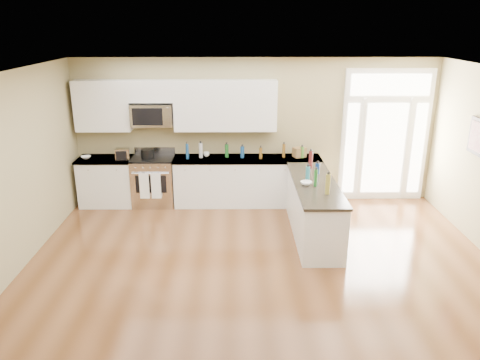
# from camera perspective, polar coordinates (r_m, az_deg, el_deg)

# --- Properties ---
(ground) EXTENTS (8.00, 8.00, 0.00)m
(ground) POSITION_cam_1_polar(r_m,az_deg,el_deg) (6.05, 3.20, -15.82)
(ground) COLOR brown
(room_shell) EXTENTS (8.00, 8.00, 8.00)m
(room_shell) POSITION_cam_1_polar(r_m,az_deg,el_deg) (5.27, 3.53, -0.35)
(room_shell) COLOR #9A8E61
(room_shell) RESTS_ON ground
(back_cabinet_left) EXTENTS (1.10, 0.66, 0.94)m
(back_cabinet_left) POSITION_cam_1_polar(r_m,az_deg,el_deg) (9.50, -15.73, -0.32)
(back_cabinet_left) COLOR silver
(back_cabinet_left) RESTS_ON ground
(back_cabinet_right) EXTENTS (2.85, 0.66, 0.94)m
(back_cabinet_right) POSITION_cam_1_polar(r_m,az_deg,el_deg) (9.17, 0.87, -0.29)
(back_cabinet_right) COLOR silver
(back_cabinet_right) RESTS_ON ground
(peninsula_cabinet) EXTENTS (0.69, 2.32, 0.94)m
(peninsula_cabinet) POSITION_cam_1_polar(r_m,az_deg,el_deg) (7.92, 8.97, -3.72)
(peninsula_cabinet) COLOR silver
(peninsula_cabinet) RESTS_ON ground
(upper_cabinet_left) EXTENTS (1.04, 0.33, 0.95)m
(upper_cabinet_left) POSITION_cam_1_polar(r_m,az_deg,el_deg) (9.28, -16.38, 8.68)
(upper_cabinet_left) COLOR silver
(upper_cabinet_left) RESTS_ON room_shell
(upper_cabinet_right) EXTENTS (1.94, 0.33, 0.95)m
(upper_cabinet_right) POSITION_cam_1_polar(r_m,az_deg,el_deg) (8.94, -1.80, 9.06)
(upper_cabinet_right) COLOR silver
(upper_cabinet_right) RESTS_ON room_shell
(upper_cabinet_short) EXTENTS (0.82, 0.33, 0.40)m
(upper_cabinet_short) POSITION_cam_1_polar(r_m,az_deg,el_deg) (9.03, -10.76, 10.61)
(upper_cabinet_short) COLOR silver
(upper_cabinet_short) RESTS_ON room_shell
(microwave) EXTENTS (0.78, 0.41, 0.42)m
(microwave) POSITION_cam_1_polar(r_m,az_deg,el_deg) (9.06, -10.64, 7.83)
(microwave) COLOR silver
(microwave) RESTS_ON room_shell
(entry_door) EXTENTS (1.70, 0.10, 2.60)m
(entry_door) POSITION_cam_1_polar(r_m,az_deg,el_deg) (9.63, 17.24, 5.15)
(entry_door) COLOR white
(entry_door) RESTS_ON ground
(wall_art_near) EXTENTS (0.05, 0.58, 0.58)m
(wall_art_near) POSITION_cam_1_polar(r_m,az_deg,el_deg) (8.31, 27.09, 4.67)
(wall_art_near) COLOR black
(wall_art_near) RESTS_ON room_shell
(kitchen_range) EXTENTS (0.80, 0.71, 1.08)m
(kitchen_range) POSITION_cam_1_polar(r_m,az_deg,el_deg) (9.29, -10.44, -0.08)
(kitchen_range) COLOR silver
(kitchen_range) RESTS_ON ground
(stockpot) EXTENTS (0.33, 0.33, 0.20)m
(stockpot) POSITION_cam_1_polar(r_m,az_deg,el_deg) (9.10, -11.20, 3.23)
(stockpot) COLOR black
(stockpot) RESTS_ON kitchen_range
(toaster_oven) EXTENTS (0.28, 0.23, 0.22)m
(toaster_oven) POSITION_cam_1_polar(r_m,az_deg,el_deg) (9.14, -14.13, 3.09)
(toaster_oven) COLOR silver
(toaster_oven) RESTS_ON back_cabinet_left
(cardboard_box) EXTENTS (0.28, 0.24, 0.19)m
(cardboard_box) POSITION_cam_1_polar(r_m,az_deg,el_deg) (9.13, 7.26, 3.39)
(cardboard_box) COLOR brown
(cardboard_box) RESTS_ON back_cabinet_right
(bowl_left) EXTENTS (0.24, 0.24, 0.05)m
(bowl_left) POSITION_cam_1_polar(r_m,az_deg,el_deg) (9.44, -18.28, 2.65)
(bowl_left) COLOR white
(bowl_left) RESTS_ON back_cabinet_left
(bowl_peninsula) EXTENTS (0.20, 0.20, 0.06)m
(bowl_peninsula) POSITION_cam_1_polar(r_m,az_deg,el_deg) (7.58, 8.08, -0.39)
(bowl_peninsula) COLOR white
(bowl_peninsula) RESTS_ON peninsula_cabinet
(cup_counter) EXTENTS (0.13, 0.13, 0.09)m
(cup_counter) POSITION_cam_1_polar(r_m,az_deg,el_deg) (9.12, -4.12, 3.16)
(cup_counter) COLOR white
(cup_counter) RESTS_ON back_cabinet_right
(counter_bottles) EXTENTS (2.40, 2.12, 0.32)m
(counter_bottles) POSITION_cam_1_polar(r_m,az_deg,el_deg) (8.40, 4.06, 2.40)
(counter_bottles) COLOR #19591E
(counter_bottles) RESTS_ON back_cabinet_right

